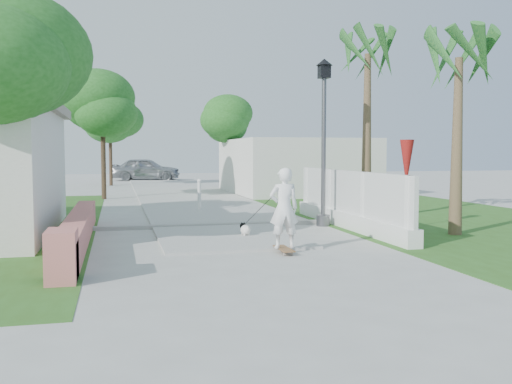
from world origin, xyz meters
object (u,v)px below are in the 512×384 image
object	(u,v)px
patio_umbrella	(407,164)
dog	(245,229)
bollard	(199,194)
street_lamp	(324,135)
skateboarder	(278,210)
parked_car	(146,169)

from	to	relation	value
patio_umbrella	dog	xyz separation A→B (m)	(-4.38, -0.50, -1.50)
patio_umbrella	bollard	bearing A→B (deg)	129.91
street_lamp	patio_umbrella	xyz separation A→B (m)	(1.90, -1.00, -0.74)
skateboarder	bollard	bearing A→B (deg)	-83.18
dog	parked_car	size ratio (longest dim) A/B	0.11
parked_car	street_lamp	bearing A→B (deg)	-161.12
street_lamp	skateboarder	world-z (taller)	street_lamp
street_lamp	bollard	size ratio (longest dim) A/B	4.07
bollard	dog	size ratio (longest dim) A/B	2.16
parked_car	bollard	bearing A→B (deg)	-166.66
bollard	dog	distance (m)	6.01
bollard	patio_umbrella	bearing A→B (deg)	-50.09
dog	parked_car	xyz separation A→B (m)	(-0.87, 27.84, 0.61)
skateboarder	parked_car	world-z (taller)	skateboarder
street_lamp	skateboarder	bearing A→B (deg)	-123.15
street_lamp	parked_car	size ratio (longest dim) A/B	0.95
street_lamp	bollard	xyz separation A→B (m)	(-2.70, 4.50, -1.84)
skateboarder	dog	bearing A→B (deg)	-79.73
bollard	patio_umbrella	world-z (taller)	patio_umbrella
patio_umbrella	dog	size ratio (longest dim) A/B	4.57
patio_umbrella	skateboarder	distance (m)	4.90
street_lamp	patio_umbrella	size ratio (longest dim) A/B	1.93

